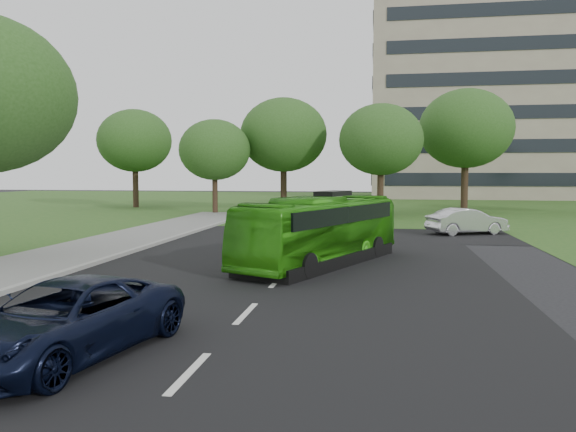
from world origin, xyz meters
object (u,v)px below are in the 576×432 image
Objects in this scene: tree_park_a at (215,150)px; sedan at (467,221)px; tree_park_b at (284,135)px; tree_park_c at (381,140)px; tree_park_f at (135,141)px; bus at (321,230)px; office_building at (523,104)px; tree_park_d at (466,129)px; suv at (65,320)px.

sedan is (17.78, -11.96, -4.43)m from tree_park_a.
tree_park_b is 8.62m from tree_park_c.
tree_park_f is 37.24m from bus.
tree_park_a reaches higher than bus.
office_building reaches higher than tree_park_a.
tree_park_d is 42.87m from suv.
tree_park_d is at bearing -31.98° from sedan.
bus is at bearing -64.58° from tree_park_a.
tree_park_f is 1.05× the size of bus.
tree_park_c is 1.74× the size of suv.
bus is 2.07× the size of sedan.
sedan is at bearing -70.26° from tree_park_c.
office_building is 33.65m from tree_park_d.
tree_park_b is at bearing 14.79° from sedan.
tree_park_a is 1.52× the size of suv.
bus is 11.64m from suv.
tree_park_c is 0.84× the size of tree_park_d.
tree_park_a is 35.36m from suv.
tree_park_b is at bearing 105.50° from suv.
tree_park_b is at bearing 125.96° from bus.
tree_park_c is 36.14m from suv.
tree_park_c is 2.01× the size of sedan.
tree_park_b is at bearing 37.25° from tree_park_a.
office_building is at bearing 49.35° from tree_park_a.
tree_park_c is (-18.87, -36.18, -6.61)m from office_building.
tree_park_b is at bearing -170.90° from tree_park_d.
tree_park_a is 1.76× the size of sedan.
tree_park_a is 25.95m from bus.
tree_park_c is 0.98× the size of bus.
bus is 13.11m from sedan.
tree_park_b is 2.24× the size of sedan.
tree_park_a is 0.87× the size of tree_park_c.
tree_park_d is at bearing 35.98° from tree_park_c.
tree_park_f is at bearing 144.57° from tree_park_a.
office_building is 43.44m from tree_park_b.
tree_park_d is 19.38m from sedan.
sedan is at bearing -50.77° from tree_park_b.
tree_park_f is at bearing 148.03° from bus.
bus is at bearing -55.23° from tree_park_f.
tree_park_f reaches higher than suv.
tree_park_d reaches higher than tree_park_a.
tree_park_b is 1.93× the size of suv.
office_building is at bearing 69.20° from tree_park_d.
suv is (-12.67, -40.46, -6.34)m from tree_park_d.
sedan is at bearing -33.92° from tree_park_a.
office_building is at bearing 82.75° from suv.
office_building reaches higher than tree_park_b.
suv is (-24.46, -71.50, -11.81)m from office_building.
tree_park_a reaches higher than sedan.
tree_park_c is 24.77m from bus.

